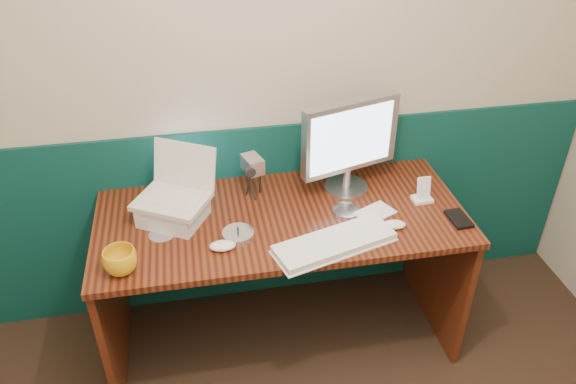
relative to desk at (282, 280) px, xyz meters
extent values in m
cube|color=#BBB09E|center=(-0.12, 0.37, 0.88)|extent=(3.50, 0.04, 2.50)
cube|color=#083635|center=(-0.12, 0.36, 0.12)|extent=(3.48, 0.02, 1.00)
cube|color=black|center=(0.00, 0.00, 0.00)|extent=(1.60, 0.70, 0.75)
cube|color=silver|center=(-0.46, 0.05, 0.42)|extent=(0.32, 0.31, 0.09)
cube|color=white|center=(0.17, -0.25, 0.39)|extent=(0.52, 0.30, 0.03)
ellipsoid|color=white|center=(0.45, -0.17, 0.39)|extent=(0.10, 0.07, 0.03)
ellipsoid|color=white|center=(-0.27, -0.18, 0.39)|extent=(0.11, 0.07, 0.04)
imported|color=gold|center=(-0.66, -0.24, 0.43)|extent=(0.16, 0.16, 0.10)
cylinder|color=silver|center=(-0.20, -0.12, 0.39)|extent=(0.13, 0.13, 0.03)
cylinder|color=#B0B6C1|center=(-0.51, -0.04, 0.38)|extent=(0.11, 0.11, 0.00)
cylinder|color=#AEB2BE|center=(0.29, -0.01, 0.38)|extent=(0.12, 0.12, 0.00)
cylinder|color=black|center=(0.33, -0.11, 0.38)|extent=(0.14, 0.02, 0.01)
cube|color=white|center=(0.40, -0.06, 0.38)|extent=(0.20, 0.17, 0.00)
cube|color=white|center=(0.64, -0.01, 0.38)|extent=(0.09, 0.07, 0.02)
cube|color=white|center=(0.64, -0.01, 0.44)|extent=(0.06, 0.03, 0.10)
cube|color=black|center=(0.74, -0.18, 0.38)|extent=(0.08, 0.14, 0.02)
camera|label=1|loc=(-0.34, -1.94, 1.81)|focal=35.00mm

